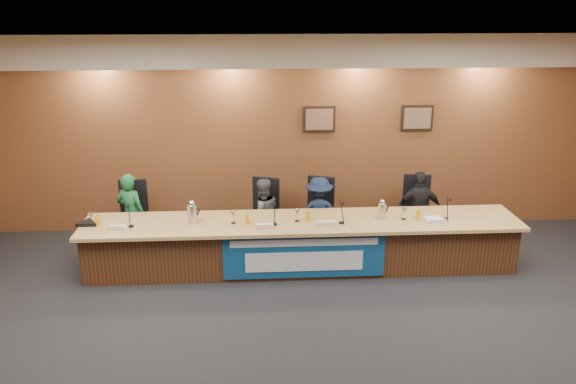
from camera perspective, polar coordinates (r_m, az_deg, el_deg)
The scene contains 39 objects.
floor at distance 6.15m, azimuth 3.30°, elevation -17.69°, with size 10.00×10.00×0.00m, color black.
ceiling at distance 4.96m, azimuth 4.01°, elevation 13.50°, with size 10.00×8.00×0.04m, color silver.
wall_back at distance 9.16m, azimuth 0.64°, elevation 5.89°, with size 10.00×0.04×3.20m, color brown.
soffit at distance 8.70m, azimuth 0.79°, elevation 14.20°, with size 10.00×0.50×0.50m, color beige.
dais_body at distance 8.04m, azimuth 1.40°, elevation -5.43°, with size 6.00×0.80×0.70m, color #4B2915.
dais_top at distance 7.85m, azimuth 1.46°, elevation -3.09°, with size 6.10×0.95×0.05m, color tan.
banner at distance 7.65m, azimuth 1.66°, elevation -6.51°, with size 2.20×0.02×0.65m, color navy.
banner_text_upper at distance 7.56m, azimuth 1.69°, elevation -5.18°, with size 2.00×0.01×0.10m, color silver.
banner_text_lower at distance 7.68m, azimuth 1.67°, elevation -7.09°, with size 1.60×0.01×0.28m, color silver.
wall_photo_left at distance 9.11m, azimuth 3.19°, elevation 7.40°, with size 0.52×0.04×0.42m, color black.
wall_photo_right at distance 9.43m, azimuth 12.98°, elevation 7.34°, with size 0.52×0.04×0.42m, color black.
panelist_a at distance 8.71m, azimuth -15.63°, elevation -2.19°, with size 0.46×0.30×1.27m, color #1A5C2F.
panelist_b at distance 8.52m, azimuth -2.64°, elevation -2.35°, with size 0.56×0.44×1.15m, color #494B4E.
panelist_c at distance 8.57m, azimuth 3.14°, elevation -2.21°, with size 0.75×0.43×1.16m, color #111D36.
panelist_d at distance 8.87m, azimuth 13.14°, elevation -1.76°, with size 0.71×0.30×1.22m, color black.
office_chair_a at distance 8.85m, azimuth -15.41°, elevation -2.88°, with size 0.48×0.48×0.08m, color black.
office_chair_b at distance 8.65m, azimuth -2.64°, elevation -2.70°, with size 0.48×0.48×0.08m, color black.
office_chair_c at distance 8.70m, azimuth 3.06°, elevation -2.58°, with size 0.48×0.48×0.08m, color black.
office_chair_d at distance 9.00m, azimuth 12.91°, elevation -2.30°, with size 0.48×0.48×0.08m, color black.
nameplate_a at distance 7.83m, azimuth -17.09°, elevation -3.47°, with size 0.24×0.06×0.09m, color white.
microphone_a at distance 7.92m, azimuth -15.66°, elevation -3.35°, with size 0.07×0.07×0.02m, color black.
juice_glass_a at distance 8.05m, azimuth -18.76°, elevation -2.81°, with size 0.06×0.06×0.15m, color orange.
water_glass_a at distance 8.09m, azimuth -19.35°, elevation -2.64°, with size 0.08×0.08×0.18m, color silver.
nameplate_b at distance 7.54m, azimuth -2.36°, elevation -3.48°, with size 0.24×0.06×0.09m, color white.
microphone_b at distance 7.69m, azimuth -1.38°, elevation -3.28°, with size 0.07×0.07×0.02m, color black.
juice_glass_b at distance 7.71m, azimuth -4.19°, elevation -2.74°, with size 0.06×0.06×0.15m, color orange.
water_glass_b at distance 7.74m, azimuth -5.59°, elevation -2.57°, with size 0.08×0.08×0.18m, color silver.
nameplate_c at distance 7.64m, azimuth 4.05°, elevation -3.19°, with size 0.24×0.06×0.09m, color white.
microphone_c at distance 7.77m, azimuth 5.45°, elevation -3.13°, with size 0.07×0.07×0.02m, color black.
juice_glass_c at distance 7.80m, azimuth 2.06°, elevation -2.43°, with size 0.06×0.06×0.15m, color orange.
water_glass_c at distance 7.78m, azimuth 0.94°, elevation -2.39°, with size 0.08×0.08×0.18m, color silver.
nameplate_d at distance 7.97m, azimuth 14.98°, elevation -2.86°, with size 0.24×0.06×0.09m, color white.
microphone_d at distance 8.18m, azimuth 15.71°, elevation -2.63°, with size 0.07×0.07×0.02m, color black.
juice_glass_d at distance 8.04m, azimuth 13.11°, elevation -2.29°, with size 0.06×0.06×0.15m, color orange.
water_glass_d at distance 8.01m, azimuth 11.71°, elevation -2.15°, with size 0.08×0.08×0.18m, color silver.
carafe_left at distance 7.81m, azimuth -9.69°, elevation -2.24°, with size 0.13×0.13×0.26m, color silver.
carafe_right at distance 7.97m, azimuth 9.51°, elevation -1.92°, with size 0.11×0.11×0.23m, color silver.
speakerphone at distance 8.16m, azimuth -19.72°, elevation -3.00°, with size 0.32×0.32×0.05m, color black.
paper_stack at distance 8.13m, azimuth 14.73°, elevation -2.74°, with size 0.22×0.30×0.01m, color white.
Camera 1 is at (-0.63, -4.90, 3.66)m, focal length 35.00 mm.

